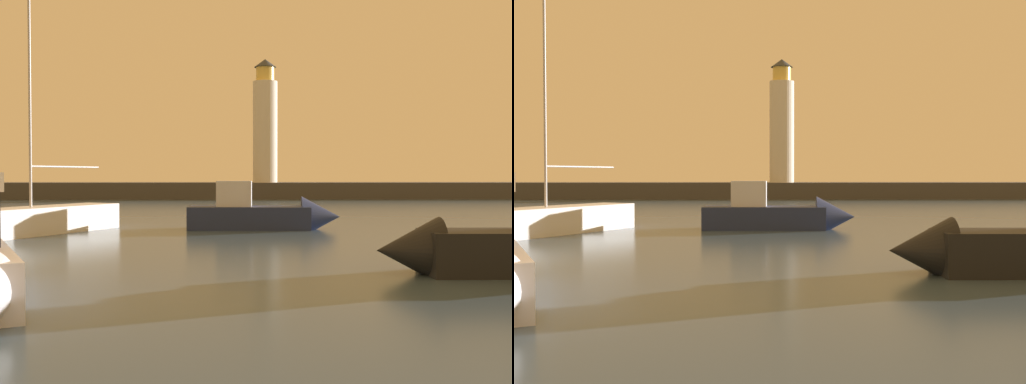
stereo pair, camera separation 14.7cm
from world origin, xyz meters
TOP-DOWN VIEW (x-y plane):
  - ground_plane at (0.00, 33.69)m, footprint 220.00×220.00m
  - breakwater at (0.00, 67.38)m, footprint 86.85×6.74m
  - lighthouse at (2.75, 67.38)m, footprint 2.73×2.73m
  - motorboat_2 at (6.71, 13.85)m, footprint 7.02×1.90m
  - motorboat_3 at (1.12, 27.64)m, footprint 7.35×2.37m
  - sailboat_moored at (-9.10, 25.97)m, footprint 5.55×7.91m

SIDE VIEW (x-z plane):
  - ground_plane at x=0.00m, z-range 0.00..0.00m
  - sailboat_moored at x=-9.10m, z-range -4.94..6.23m
  - motorboat_3 at x=1.12m, z-range -0.64..2.06m
  - motorboat_2 at x=6.71m, z-range -0.61..2.31m
  - breakwater at x=0.00m, z-range 0.00..1.79m
  - lighthouse at x=2.75m, z-range 1.43..15.16m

